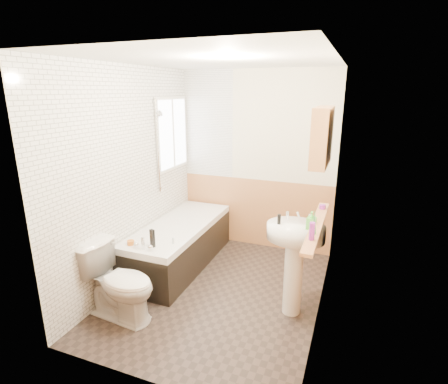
{
  "coord_description": "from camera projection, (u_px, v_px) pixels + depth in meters",
  "views": [
    {
      "loc": [
        1.33,
        -3.27,
        2.22
      ],
      "look_at": [
        0.0,
        0.15,
        1.15
      ],
      "focal_mm": 28.0,
      "sensor_mm": 36.0,
      "label": 1
    }
  ],
  "objects": [
    {
      "name": "medicine_cabinet",
      "position": [
        322.0,
        137.0,
        3.11
      ],
      "size": [
        0.15,
        0.58,
        0.52
      ],
      "color": "tan",
      "rests_on": "wall_right"
    },
    {
      "name": "wall_front",
      "position": [
        142.0,
        237.0,
        2.4
      ],
      "size": [
        2.2,
        0.02,
        2.5
      ],
      "primitive_type": "cube",
      "color": "beige",
      "rests_on": "ground"
    },
    {
      "name": "tile_return_back",
      "position": [
        208.0,
        124.0,
        5.01
      ],
      "size": [
        0.75,
        0.01,
        1.5
      ],
      "primitive_type": "cube",
      "color": "white",
      "rests_on": "wall_back"
    },
    {
      "name": "wainscot_front",
      "position": [
        150.0,
        328.0,
        2.63
      ],
      "size": [
        2.2,
        0.01,
        1.0
      ],
      "primitive_type": "cube",
      "color": "tan",
      "rests_on": "wall_front"
    },
    {
      "name": "wainscot_back",
      "position": [
        254.0,
        212.0,
        5.11
      ],
      "size": [
        2.2,
        0.01,
        1.0
      ],
      "primitive_type": "cube",
      "color": "tan",
      "rests_on": "wall_back"
    },
    {
      "name": "clear_bottle",
      "position": [
        279.0,
        219.0,
        3.38
      ],
      "size": [
        0.04,
        0.04,
        0.1
      ],
      "primitive_type": "cylinder",
      "rotation": [
        0.0,
        0.0,
        0.19
      ],
      "color": "black",
      "rests_on": "sink"
    },
    {
      "name": "sink",
      "position": [
        295.0,
        251.0,
        3.45
      ],
      "size": [
        0.57,
        0.46,
        1.09
      ],
      "rotation": [
        0.0,
        0.0,
        0.17
      ],
      "color": "white",
      "rests_on": "floor"
    },
    {
      "name": "green_bottle",
      "position": [
        314.0,
        222.0,
        2.96
      ],
      "size": [
        0.05,
        0.05,
        0.22
      ],
      "primitive_type": "cone",
      "rotation": [
        0.0,
        0.0,
        0.28
      ],
      "color": "#388447",
      "rests_on": "pine_shelf"
    },
    {
      "name": "window",
      "position": [
        173.0,
        134.0,
        4.77
      ],
      "size": [
        0.03,
        0.79,
        0.99
      ],
      "color": "white",
      "rests_on": "wall_left"
    },
    {
      "name": "bathtub",
      "position": [
        180.0,
        243.0,
        4.57
      ],
      "size": [
        0.7,
        1.82,
        0.71
      ],
      "color": "black",
      "rests_on": "floor"
    },
    {
      "name": "shower_riser",
      "position": [
        158.0,
        138.0,
        4.38
      ],
      "size": [
        0.1,
        0.08,
        1.2
      ],
      "color": "silver",
      "rests_on": "wall_left"
    },
    {
      "name": "wall_right",
      "position": [
        328.0,
        198.0,
        3.28
      ],
      "size": [
        0.02,
        2.8,
        2.5
      ],
      "primitive_type": "cube",
      "color": "beige",
      "rests_on": "ground"
    },
    {
      "name": "black_jar",
      "position": [
        322.0,
        207.0,
        3.62
      ],
      "size": [
        0.07,
        0.07,
        0.04
      ],
      "primitive_type": "cylinder",
      "rotation": [
        0.0,
        0.0,
        0.16
      ],
      "color": "purple",
      "rests_on": "pine_shelf"
    },
    {
      "name": "wainscot_right",
      "position": [
        320.0,
        269.0,
        3.49
      ],
      "size": [
        0.01,
        2.8,
        1.0
      ],
      "primitive_type": "cube",
      "color": "tan",
      "rests_on": "wall_right"
    },
    {
      "name": "soap_bottle",
      "position": [
        311.0,
        225.0,
        3.26
      ],
      "size": [
        0.11,
        0.19,
        0.08
      ],
      "primitive_type": "imported",
      "rotation": [
        0.0,
        0.0,
        -0.18
      ],
      "color": "#59C647",
      "rests_on": "sink"
    },
    {
      "name": "tile_cladding_left",
      "position": [
        132.0,
        178.0,
        4.04
      ],
      "size": [
        0.01,
        2.8,
        2.5
      ],
      "primitive_type": "cube",
      "color": "white",
      "rests_on": "wall_left"
    },
    {
      "name": "floor",
      "position": [
        219.0,
        291.0,
        4.01
      ],
      "size": [
        2.8,
        2.8,
        0.0
      ],
      "primitive_type": "plane",
      "color": "#2B221E",
      "rests_on": "ground"
    },
    {
      "name": "pine_shelf",
      "position": [
        317.0,
        225.0,
        3.22
      ],
      "size": [
        0.1,
        1.32,
        0.03
      ],
      "primitive_type": "cube",
      "color": "tan",
      "rests_on": "wall_right"
    },
    {
      "name": "ceiling",
      "position": [
        218.0,
        60.0,
        3.31
      ],
      "size": [
        2.8,
        2.8,
        0.0
      ],
      "primitive_type": "plane",
      "rotation": [
        3.14,
        0.0,
        0.0
      ],
      "color": "white",
      "rests_on": "ground"
    },
    {
      "name": "orange_bottle",
      "position": [
        173.0,
        241.0,
        3.89
      ],
      "size": [
        0.03,
        0.03,
        0.07
      ],
      "primitive_type": "cylinder",
      "rotation": [
        0.0,
        0.0,
        0.15
      ],
      "color": "silver",
      "rests_on": "bathtub"
    },
    {
      "name": "foam_can",
      "position": [
        312.0,
        231.0,
        2.85
      ],
      "size": [
        0.06,
        0.06,
        0.15
      ],
      "primitive_type": "cylinder",
      "rotation": [
        0.0,
        0.0,
        -0.41
      ],
      "color": "purple",
      "rests_on": "pine_shelf"
    },
    {
      "name": "cream_jar",
      "position": [
        131.0,
        243.0,
        3.87
      ],
      "size": [
        0.09,
        0.09,
        0.05
      ],
      "primitive_type": "cylinder",
      "rotation": [
        0.0,
        0.0,
        0.15
      ],
      "color": "orange",
      "rests_on": "bathtub"
    },
    {
      "name": "blue_gel",
      "position": [
        152.0,
        238.0,
        3.8
      ],
      "size": [
        0.06,
        0.05,
        0.2
      ],
      "primitive_type": "cube",
      "rotation": [
        0.0,
        0.0,
        -0.43
      ],
      "color": "black",
      "rests_on": "bathtub"
    },
    {
      "name": "wall_left",
      "position": [
        130.0,
        177.0,
        4.05
      ],
      "size": [
        0.02,
        2.8,
        2.5
      ],
      "primitive_type": "cube",
      "color": "beige",
      "rests_on": "ground"
    },
    {
      "name": "toilet",
      "position": [
        119.0,
        282.0,
        3.47
      ],
      "size": [
        0.83,
        0.52,
        0.77
      ],
      "primitive_type": "imported",
      "rotation": [
        0.0,
        0.0,
        1.47
      ],
      "color": "white",
      "rests_on": "floor"
    },
    {
      "name": "wall_back",
      "position": [
        256.0,
        162.0,
        4.92
      ],
      "size": [
        2.2,
        0.02,
        2.5
      ],
      "primitive_type": "cube",
      "color": "beige",
      "rests_on": "ground"
    }
  ]
}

